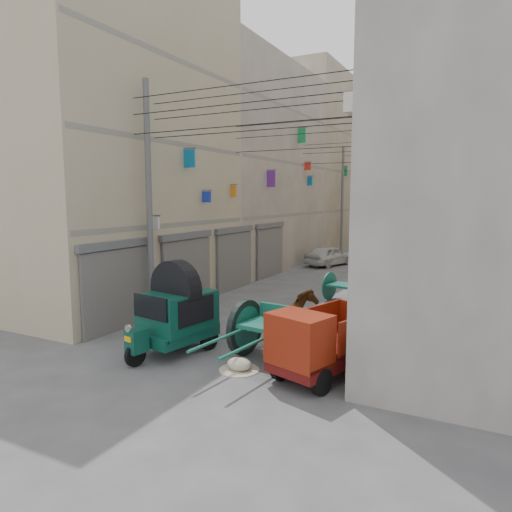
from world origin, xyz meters
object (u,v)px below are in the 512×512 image
Objects in this scene: auto_rickshaw at (176,311)px; distant_car_white at (329,256)px; mini_truck at (318,346)px; second_cart at (343,287)px; horse at (295,318)px; distant_car_green at (403,241)px; distant_car_grey at (392,254)px; tonga_cart at (267,330)px; feed_sack at (239,364)px.

auto_rickshaw reaches higher than distant_car_white.
second_cart is (-1.78, 8.04, -0.19)m from mini_truck.
horse is 0.46× the size of distant_car_green.
distant_car_grey is at bearing 103.15° from second_cart.
horse is 0.47× the size of distant_car_grey.
tonga_cart is 5.57× the size of feed_sack.
distant_car_grey is (-0.65, 17.97, -0.13)m from horse.
horse is 15.70m from distant_car_white.
distant_car_green reaches higher than feed_sack.
tonga_cart is 1.60m from horse.
second_cart is 0.40× the size of distant_car_grey.
tonga_cart is (2.48, 0.57, -0.36)m from auto_rickshaw.
distant_car_green is (-0.94, 9.91, -0.06)m from distant_car_grey.
feed_sack is (-0.12, -8.40, -0.46)m from second_cart.
feed_sack is 2.68m from horse.
tonga_cart is 29.51m from distant_car_green.
tonga_cart is at bearing 22.73° from auto_rickshaw.
tonga_cart is 2.28× the size of second_cart.
distant_car_white is at bearing -143.07° from distant_car_grey.
distant_car_white is at bearing 101.23° from feed_sack.
distant_car_grey is (1.97, 20.14, -0.52)m from auto_rickshaw.
second_cart is 10.06m from distant_car_white.
auto_rickshaw is at bearing 169.46° from feed_sack.
distant_car_white is at bearing 109.44° from tonga_cart.
second_cart is 0.41× the size of distant_car_white.
mini_truck is 5.27× the size of feed_sack.
distant_car_white is 4.31m from distant_car_grey.
tonga_cart is 0.91× the size of distant_car_green.
mini_truck reaches higher than distant_car_green.
horse is 0.48× the size of distant_car_white.
mini_truck is at bearing 79.77° from distant_car_green.
auto_rickshaw is 3.42m from horse.
auto_rickshaw is 0.87× the size of mini_truck.
second_cart is 0.86× the size of horse.
distant_car_green is at bearing 113.05° from mini_truck.
distant_car_grey reaches higher than feed_sack.
second_cart is 2.45× the size of feed_sack.
auto_rickshaw is 1.60× the size of horse.
distant_car_white is (-3.65, 9.37, 0.01)m from second_cart.
auto_rickshaw reaches higher than second_cart.
mini_truck is 0.87× the size of distant_car_grey.
mini_truck is 1.84× the size of horse.
feed_sack is (2.20, -0.41, -0.98)m from auto_rickshaw.
feed_sack is 0.16× the size of distant_car_green.
horse is at bearing 140.93° from mini_truck.
distant_car_white reaches higher than second_cart.
auto_rickshaw is 0.77× the size of distant_car_white.
feed_sack is at bearing 119.28° from distant_car_white.
mini_truck is at bearing 8.90° from auto_rickshaw.
feed_sack is at bearing -98.99° from tonga_cart.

